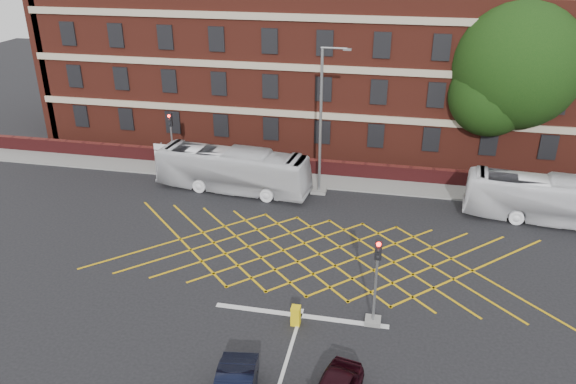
% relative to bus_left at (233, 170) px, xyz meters
% --- Properties ---
extents(ground, '(120.00, 120.00, 0.00)m').
position_rel_bus_left_xyz_m(ground, '(7.00, -9.12, -1.46)').
color(ground, black).
rests_on(ground, ground).
extents(victorian_building, '(51.00, 12.17, 20.40)m').
position_rel_bus_left_xyz_m(victorian_building, '(7.24, 12.87, 6.38)').
color(victorian_building, '#5B2117').
rests_on(victorian_building, ground).
extents(boundary_wall, '(56.00, 0.50, 1.10)m').
position_rel_bus_left_xyz_m(boundary_wall, '(7.00, 3.88, -0.91)').
color(boundary_wall, '#4C1415').
rests_on(boundary_wall, ground).
extents(far_pavement, '(60.00, 3.00, 0.12)m').
position_rel_bus_left_xyz_m(far_pavement, '(7.00, 2.88, -1.40)').
color(far_pavement, slate).
rests_on(far_pavement, ground).
extents(box_junction_hatching, '(8.22, 8.22, 0.02)m').
position_rel_bus_left_xyz_m(box_junction_hatching, '(7.00, -7.12, -1.45)').
color(box_junction_hatching, '#CC990C').
rests_on(box_junction_hatching, ground).
extents(stop_line, '(8.00, 0.30, 0.02)m').
position_rel_bus_left_xyz_m(stop_line, '(7.00, -12.62, -1.45)').
color(stop_line, silver).
rests_on(stop_line, ground).
extents(bus_left, '(10.67, 3.52, 2.92)m').
position_rel_bus_left_xyz_m(bus_left, '(0.00, 0.00, 0.00)').
color(bus_left, silver).
rests_on(bus_left, ground).
extents(bus_right, '(10.35, 3.34, 2.83)m').
position_rel_bus_left_xyz_m(bus_right, '(20.01, -0.46, -0.04)').
color(bus_right, white).
rests_on(bus_right, ground).
extents(deciduous_tree, '(8.89, 8.89, 12.11)m').
position_rel_bus_left_xyz_m(deciduous_tree, '(18.09, 7.71, 5.59)').
color(deciduous_tree, black).
rests_on(deciduous_tree, ground).
extents(traffic_light_near, '(0.70, 0.70, 4.27)m').
position_rel_bus_left_xyz_m(traffic_light_near, '(10.26, -12.46, 0.31)').
color(traffic_light_near, slate).
rests_on(traffic_light_near, ground).
extents(traffic_light_far, '(0.70, 0.70, 4.27)m').
position_rel_bus_left_xyz_m(traffic_light_far, '(-5.34, 2.61, 0.31)').
color(traffic_light_far, slate).
rests_on(traffic_light_far, ground).
extents(street_lamp, '(2.25, 1.00, 9.64)m').
position_rel_bus_left_xyz_m(street_lamp, '(5.78, 0.85, 1.92)').
color(street_lamp, slate).
rests_on(street_lamp, ground).
extents(direction_signs, '(1.10, 0.16, 2.20)m').
position_rel_bus_left_xyz_m(direction_signs, '(-5.97, 2.06, -0.08)').
color(direction_signs, gray).
rests_on(direction_signs, ground).
extents(utility_cabinet, '(0.40, 0.41, 0.92)m').
position_rel_bus_left_xyz_m(utility_cabinet, '(6.90, -13.24, -1.00)').
color(utility_cabinet, yellow).
rests_on(utility_cabinet, ground).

